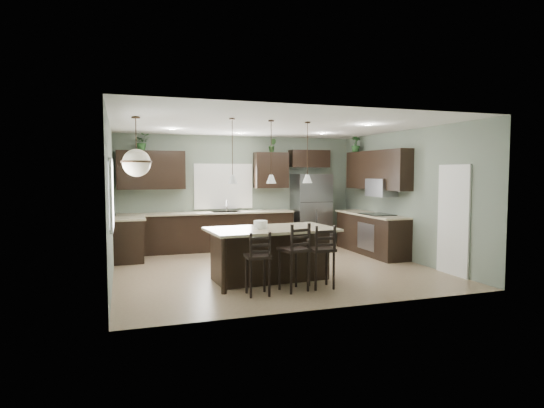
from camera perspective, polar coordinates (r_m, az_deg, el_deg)
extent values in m
plane|color=#9E8466|center=(9.05, 0.20, -8.10)|extent=(6.00, 6.00, 0.00)
cube|color=white|center=(9.01, 21.80, -1.88)|extent=(0.04, 0.82, 2.04)
cube|color=white|center=(11.39, -6.11, 2.23)|extent=(1.35, 0.02, 1.00)
cube|color=white|center=(7.60, -19.60, 1.15)|extent=(0.02, 1.10, 1.00)
cube|color=black|center=(10.19, -17.56, -4.35)|extent=(0.60, 0.90, 0.90)
cube|color=beige|center=(10.14, -17.51, -1.72)|extent=(0.66, 0.96, 0.04)
cube|color=black|center=(11.11, -8.02, -3.53)|extent=(4.20, 0.60, 0.90)
cube|color=beige|center=(11.04, -8.03, -1.12)|extent=(4.20, 0.66, 0.04)
cube|color=gray|center=(11.13, -5.75, -0.98)|extent=(0.70, 0.45, 0.01)
cylinder|color=silver|center=(11.09, -5.72, -0.25)|extent=(0.02, 0.02, 0.28)
cube|color=black|center=(10.99, -14.92, 4.14)|extent=(1.55, 0.34, 0.90)
cube|color=black|center=(11.55, -0.12, 4.26)|extent=(0.85, 0.34, 0.90)
cube|color=black|center=(11.93, 4.70, 5.68)|extent=(1.05, 0.34, 0.45)
cube|color=black|center=(10.88, 12.32, -3.74)|extent=(0.60, 2.35, 0.90)
cube|color=beige|center=(10.82, 12.27, -1.28)|extent=(0.66, 2.35, 0.04)
cube|color=black|center=(10.58, 13.03, -1.27)|extent=(0.58, 0.75, 0.02)
cube|color=gray|center=(10.49, 11.65, -4.01)|extent=(0.01, 0.72, 0.60)
cube|color=black|center=(10.85, 13.03, 4.17)|extent=(0.34, 2.35, 0.90)
cube|color=gray|center=(10.60, 13.54, 2.01)|extent=(0.40, 0.75, 0.40)
cube|color=gray|center=(11.78, 4.90, -0.75)|extent=(0.90, 0.74, 1.85)
cube|color=black|center=(8.01, -0.10, -6.32)|extent=(2.26, 1.39, 0.92)
cylinder|color=white|center=(7.86, -1.45, -2.60)|extent=(0.24, 0.24, 0.14)
cube|color=black|center=(7.04, -1.80, -7.45)|extent=(0.39, 0.39, 1.00)
cube|color=black|center=(7.30, 2.75, -6.65)|extent=(0.49, 0.49, 1.10)
cube|color=black|center=(7.52, 6.22, -6.55)|extent=(0.41, 0.41, 1.05)
imported|color=#22481F|center=(10.97, -16.01, 7.48)|extent=(0.38, 0.34, 0.39)
imported|color=#2A5123|center=(11.55, 0.04, 7.35)|extent=(0.23, 0.21, 0.35)
imported|color=#265324|center=(11.70, 10.46, 7.38)|extent=(0.24, 0.24, 0.40)
plane|color=slate|center=(11.50, -4.17, 1.51)|extent=(6.00, 0.00, 6.00)
plane|color=slate|center=(6.33, 8.17, -0.55)|extent=(6.00, 0.00, 6.00)
plane|color=slate|center=(8.41, -19.57, 0.37)|extent=(0.00, 5.50, 5.50)
plane|color=slate|center=(10.22, 16.35, 1.05)|extent=(0.00, 5.50, 5.50)
plane|color=white|center=(8.90, 0.20, 9.82)|extent=(6.00, 6.00, 0.00)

